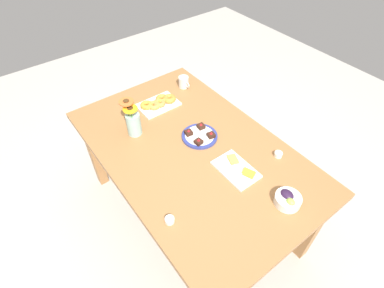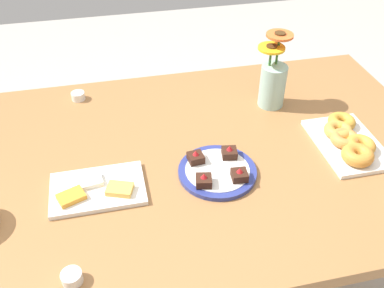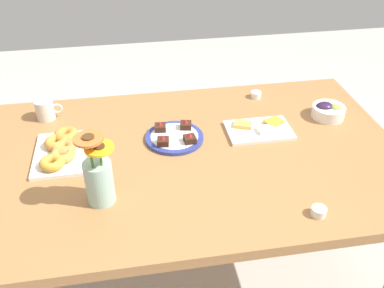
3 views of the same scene
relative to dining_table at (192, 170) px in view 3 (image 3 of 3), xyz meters
name	(u,v)px [view 3 (image 3 of 3)]	position (x,y,z in m)	size (l,w,h in m)	color
ground_plane	(192,278)	(0.00, 0.00, -0.65)	(6.00, 6.00, 0.00)	#B7B2A8
dining_table	(192,170)	(0.00, 0.00, 0.00)	(1.60, 1.00, 0.74)	#9E6B3D
coffee_mug	(45,109)	(-0.57, 0.35, 0.13)	(0.11, 0.08, 0.09)	beige
grape_bowl	(328,111)	(0.61, 0.16, 0.12)	(0.14, 0.14, 0.07)	white
cheese_platter	(259,129)	(0.29, 0.10, 0.10)	(0.26, 0.17, 0.03)	white
croissant_platter	(61,150)	(-0.48, 0.07, 0.11)	(0.19, 0.29, 0.05)	white
jam_cup_honey	(319,211)	(0.34, -0.39, 0.10)	(0.05, 0.05, 0.03)	white
jam_cup_berry	(256,94)	(0.36, 0.38, 0.10)	(0.05, 0.05, 0.03)	white
dessert_plate	(174,137)	(-0.05, 0.10, 0.10)	(0.23, 0.23, 0.05)	navy
flower_vase	(99,178)	(-0.33, -0.21, 0.18)	(0.12, 0.11, 0.26)	#99C1B7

